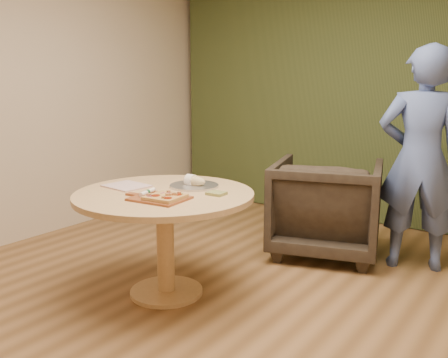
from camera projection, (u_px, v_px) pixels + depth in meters
The scene contains 12 objects.
room_shell at pixel (210, 101), 2.82m from camera, with size 5.04×6.04×2.84m.
curtain at pixel (377, 90), 5.15m from camera, with size 4.80×0.14×2.78m, color #2F3B1B.
pedestal_table at pixel (165, 212), 3.48m from camera, with size 1.25×1.25×0.75m.
pizza_paddle at pixel (158, 198), 3.25m from camera, with size 0.46×0.31×0.01m.
flatbread_pizza at pixel (165, 197), 3.20m from camera, with size 0.24×0.24×0.04m.
cutlery_roll at pixel (147, 192), 3.32m from camera, with size 0.07×0.20×0.03m.
newspaper at pixel (127, 186), 3.63m from camera, with size 0.30×0.25×0.01m, color white.
serving_tray at pixel (194, 186), 3.62m from camera, with size 0.36×0.36×0.02m.
bread_roll at pixel (193, 181), 3.62m from camera, with size 0.19×0.09×0.09m.
green_packet at pixel (216, 193), 3.38m from camera, with size 0.12×0.10×0.02m, color #60662E.
armchair at pixel (326, 202), 4.34m from camera, with size 0.89×0.84×0.92m, color black.
person_standing at pixel (420, 160), 3.95m from camera, with size 0.65×0.43×1.78m, color #4D629C.
Camera 1 is at (1.70, -2.29, 1.54)m, focal length 40.00 mm.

